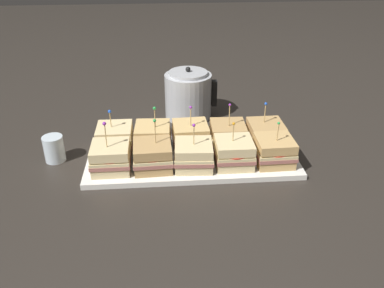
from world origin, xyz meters
name	(u,v)px	position (x,y,z in m)	size (l,w,h in m)	color
ground_plane	(192,160)	(0.00, 0.00, 0.00)	(6.00, 6.00, 0.00)	#2D2823
serving_platter	(192,158)	(0.00, 0.00, 0.01)	(0.69, 0.29, 0.02)	white
sandwich_front_far_left	(111,157)	(-0.26, -0.06, 0.06)	(0.12, 0.12, 0.17)	beige
sandwich_front_left	(153,156)	(-0.13, -0.06, 0.06)	(0.13, 0.13, 0.16)	tan
sandwich_front_center	(193,155)	(0.00, -0.07, 0.06)	(0.13, 0.13, 0.15)	beige
sandwich_front_right	(234,153)	(0.13, -0.06, 0.06)	(0.12, 0.12, 0.15)	beige
sandwich_front_far_right	(274,151)	(0.26, -0.06, 0.06)	(0.12, 0.12, 0.15)	tan
sandwich_back_far_left	(115,138)	(-0.26, 0.07, 0.06)	(0.12, 0.12, 0.15)	beige
sandwich_back_left	(153,137)	(-0.13, 0.06, 0.06)	(0.13, 0.13, 0.16)	tan
sandwich_back_center	(190,136)	(0.00, 0.06, 0.06)	(0.13, 0.13, 0.16)	tan
sandwich_back_right	(228,135)	(0.13, 0.06, 0.06)	(0.13, 0.13, 0.16)	tan
sandwich_back_far_right	(265,134)	(0.26, 0.06, 0.06)	(0.12, 0.12, 0.15)	tan
kettle_steel	(188,95)	(0.01, 0.35, 0.09)	(0.21, 0.19, 0.21)	#B7BABF
drinking_glass	(54,149)	(-0.46, 0.04, 0.04)	(0.07, 0.07, 0.09)	silver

